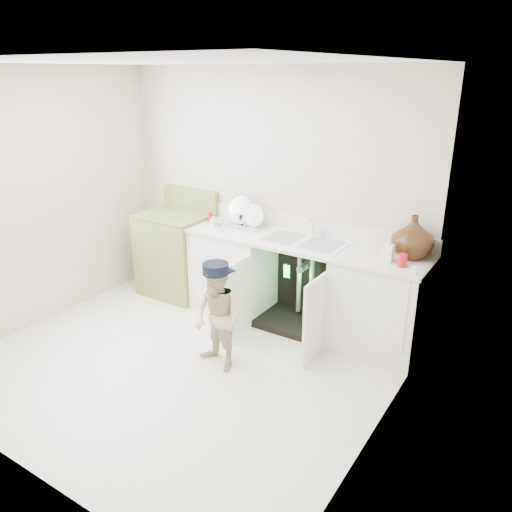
% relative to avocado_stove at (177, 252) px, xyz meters
% --- Properties ---
extents(ground, '(3.50, 3.50, 0.00)m').
position_rel_avocado_stove_xyz_m(ground, '(1.04, -1.18, -0.48)').
color(ground, beige).
rests_on(ground, ground).
extents(room_shell, '(6.00, 5.50, 1.26)m').
position_rel_avocado_stove_xyz_m(room_shell, '(1.04, -1.18, 0.77)').
color(room_shell, beige).
rests_on(room_shell, ground).
extents(counter_run, '(2.44, 1.02, 1.28)m').
position_rel_avocado_stove_xyz_m(counter_run, '(1.64, 0.03, 0.00)').
color(counter_run, white).
rests_on(counter_run, ground).
extents(avocado_stove, '(0.76, 0.65, 1.17)m').
position_rel_avocado_stove_xyz_m(avocado_stove, '(0.00, 0.00, 0.00)').
color(avocado_stove, olive).
rests_on(avocado_stove, ground).
extents(repair_worker, '(0.57, 0.94, 0.96)m').
position_rel_avocado_stove_xyz_m(repair_worker, '(1.34, -1.03, -0.00)').
color(repair_worker, beige).
rests_on(repair_worker, ground).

